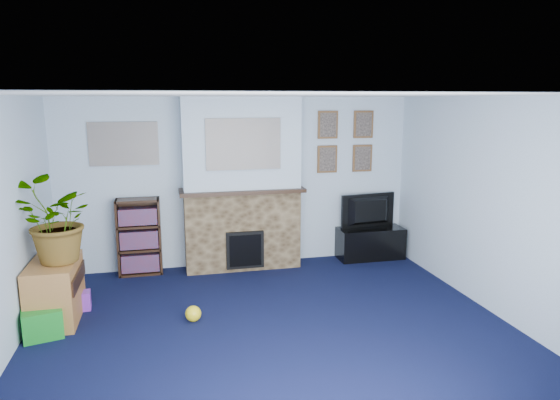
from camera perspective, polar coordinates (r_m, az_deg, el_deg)
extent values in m
cube|color=black|center=(5.37, -0.77, -14.62)|extent=(5.00, 4.50, 0.01)
cube|color=white|center=(4.83, -0.85, 11.90)|extent=(5.00, 4.50, 0.01)
cube|color=silver|center=(7.14, -4.64, 2.03)|extent=(5.00, 0.04, 2.40)
cube|color=silver|center=(2.91, 8.83, -12.15)|extent=(5.00, 0.04, 2.40)
cube|color=silver|center=(6.00, 23.21, -0.66)|extent=(0.04, 4.50, 2.40)
cube|color=brown|center=(7.08, -4.32, -3.42)|extent=(1.60, 0.40, 1.10)
cube|color=brown|center=(6.87, -4.47, 6.29)|extent=(1.60, 0.40, 1.30)
cube|color=brown|center=(6.93, -4.35, 1.12)|extent=(1.72, 0.50, 0.05)
cube|color=brown|center=(6.95, -4.02, -5.69)|extent=(0.52, 0.08, 0.52)
cube|color=brown|center=(6.91, -3.97, -5.79)|extent=(0.44, 0.02, 0.44)
cube|color=gray|center=(6.66, -4.19, 6.39)|extent=(1.00, 0.03, 0.68)
cube|color=gray|center=(7.00, -17.43, 6.15)|extent=(0.90, 0.03, 0.58)
cube|color=brown|center=(7.34, 5.49, 8.55)|extent=(0.30, 0.03, 0.40)
cube|color=brown|center=(7.53, 9.50, 8.52)|extent=(0.30, 0.03, 0.40)
cube|color=brown|center=(7.38, 5.41, 4.67)|extent=(0.30, 0.03, 0.40)
cube|color=brown|center=(7.57, 9.38, 4.74)|extent=(0.30, 0.03, 0.40)
cube|color=black|center=(7.67, 10.27, -4.93)|extent=(0.98, 0.41, 0.47)
imported|color=black|center=(7.57, 10.34, -1.28)|extent=(0.89, 0.23, 0.51)
cube|color=black|center=(7.20, -15.73, -3.79)|extent=(0.58, 0.02, 1.05)
cube|color=black|center=(7.09, -18.00, -4.15)|extent=(0.03, 0.28, 1.05)
cube|color=black|center=(7.06, -13.54, -3.96)|extent=(0.03, 0.28, 1.05)
cube|color=black|center=(7.22, -15.56, -7.96)|extent=(0.56, 0.28, 0.03)
cube|color=black|center=(7.12, -15.70, -5.42)|extent=(0.56, 0.28, 0.03)
cube|color=black|center=(7.03, -15.84, -2.84)|extent=(0.56, 0.28, 0.03)
cube|color=black|center=(6.96, -16.00, -0.01)|extent=(0.56, 0.28, 0.03)
cube|color=black|center=(7.16, -15.63, -6.82)|extent=(0.50, 0.22, 0.24)
cube|color=black|center=(7.07, -15.77, -4.28)|extent=(0.50, 0.22, 0.24)
cube|color=black|center=(6.99, -15.91, -1.75)|extent=(0.50, 0.22, 0.22)
cube|color=#A76C35|center=(5.98, -24.29, -9.27)|extent=(0.47, 0.85, 0.66)
imported|color=#26661E|center=(5.71, -24.52, -2.23)|extent=(1.04, 0.99, 0.91)
cube|color=gold|center=(6.89, -4.33, 1.87)|extent=(0.11, 0.07, 0.15)
cylinder|color=#B2BFC6|center=(6.93, -2.52, 2.02)|extent=(0.05, 0.05, 0.15)
sphere|color=gray|center=(6.83, -9.24, 1.62)|extent=(0.13, 0.13, 0.13)
cylinder|color=purple|center=(7.03, 1.33, 2.00)|extent=(0.06, 0.06, 0.12)
cube|color=#198C26|center=(5.70, -25.50, -12.66)|extent=(0.43, 0.38, 0.30)
sphere|color=yellow|center=(5.60, -9.89, -12.65)|extent=(0.17, 0.17, 0.17)
cube|color=purple|center=(6.23, -21.62, -10.61)|extent=(0.19, 0.19, 0.21)
cylinder|color=purple|center=(6.45, -22.57, -10.30)|extent=(0.28, 0.13, 0.16)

